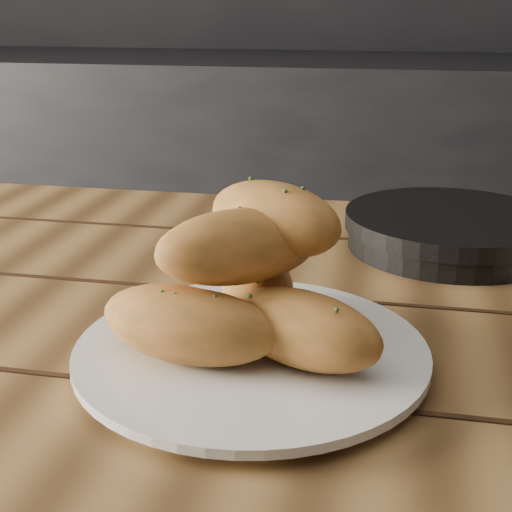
{
  "coord_description": "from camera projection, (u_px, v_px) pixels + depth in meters",
  "views": [
    {
      "loc": [
        0.35,
        -0.19,
        1.04
      ],
      "look_at": [
        0.25,
        0.35,
        0.84
      ],
      "focal_mm": 50.0,
      "sensor_mm": 36.0,
      "label": 1
    }
  ],
  "objects": [
    {
      "name": "counter",
      "position": [
        264.0,
        222.0,
        2.01
      ],
      "size": [
        2.8,
        0.6,
        0.9
      ],
      "primitive_type": "cube",
      "color": "black",
      "rests_on": "ground"
    },
    {
      "name": "table",
      "position": [
        378.0,
        437.0,
        0.65
      ],
      "size": [
        1.57,
        0.97,
        0.75
      ],
      "color": "olive",
      "rests_on": "ground"
    },
    {
      "name": "plate",
      "position": [
        251.0,
        354.0,
        0.59
      ],
      "size": [
        0.29,
        0.29,
        0.02
      ],
      "color": "white",
      "rests_on": "table"
    },
    {
      "name": "bread_rolls",
      "position": [
        240.0,
        289.0,
        0.57
      ],
      "size": [
        0.25,
        0.2,
        0.13
      ],
      "color": "#CB7638",
      "rests_on": "plate"
    },
    {
      "name": "skillet",
      "position": [
        453.0,
        230.0,
        0.87
      ],
      "size": [
        0.39,
        0.26,
        0.05
      ],
      "color": "black",
      "rests_on": "table"
    }
  ]
}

